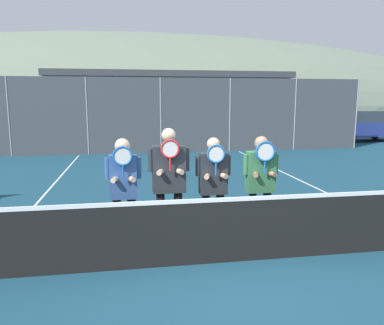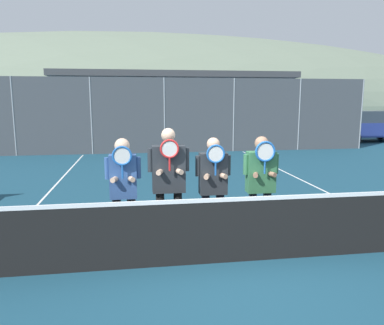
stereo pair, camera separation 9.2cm
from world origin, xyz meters
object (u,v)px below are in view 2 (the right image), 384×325
(player_center_right, at_px, (213,182))
(player_rightmost, at_px, (261,179))
(car_far_left, at_px, (67,129))
(car_left_of_center, at_px, (179,127))
(car_center, at_px, (278,126))
(car_right_of_center, at_px, (369,126))
(player_leftmost, at_px, (123,185))
(player_center_left, at_px, (169,178))

(player_center_right, height_order, player_rightmost, player_rightmost)
(car_far_left, distance_m, car_left_of_center, 5.50)
(player_rightmost, distance_m, car_far_left, 14.26)
(car_far_left, xyz_separation_m, car_center, (10.85, 0.29, 0.00))
(car_far_left, bearing_deg, car_left_of_center, 0.88)
(player_center_right, relative_size, car_far_left, 0.37)
(car_far_left, relative_size, car_center, 1.07)
(player_center_right, bearing_deg, car_left_of_center, 85.60)
(car_center, bearing_deg, player_center_right, -115.24)
(player_center_right, xyz_separation_m, car_far_left, (-4.47, 13.24, -0.13))
(car_far_left, height_order, car_right_of_center, car_far_left)
(player_leftmost, xyz_separation_m, car_far_left, (-3.09, 13.31, -0.15))
(car_right_of_center, bearing_deg, player_rightmost, -129.08)
(car_right_of_center, bearing_deg, player_leftmost, -134.15)
(player_rightmost, xyz_separation_m, car_far_left, (-5.25, 13.25, -0.16))
(player_leftmost, xyz_separation_m, player_center_left, (0.68, -0.01, 0.09))
(player_center_right, bearing_deg, player_rightmost, -1.17)
(player_center_right, relative_size, car_right_of_center, 0.40)
(player_rightmost, bearing_deg, car_far_left, 111.60)
(player_rightmost, bearing_deg, player_leftmost, -178.61)
(player_center_right, distance_m, car_right_of_center, 17.60)
(player_center_right, distance_m, player_rightmost, 0.77)
(player_leftmost, distance_m, player_center_right, 1.39)
(car_far_left, relative_size, car_right_of_center, 1.09)
(car_right_of_center, bearing_deg, player_center_left, -132.58)
(player_center_left, height_order, car_far_left, player_center_left)
(player_center_left, bearing_deg, car_center, 62.50)
(car_far_left, height_order, car_left_of_center, car_left_of_center)
(player_rightmost, distance_m, car_center, 14.66)
(car_center, height_order, car_right_of_center, car_center)
(car_center, bearing_deg, player_center_left, -117.50)
(player_leftmost, distance_m, car_far_left, 13.66)
(player_center_right, bearing_deg, car_far_left, 108.67)
(car_far_left, bearing_deg, player_leftmost, -76.94)
(car_right_of_center, bearing_deg, car_left_of_center, 179.69)
(car_left_of_center, bearing_deg, player_leftmost, -100.20)
(car_far_left, relative_size, car_left_of_center, 1.01)
(car_center, bearing_deg, car_far_left, -178.45)
(player_leftmost, relative_size, car_center, 0.40)
(car_center, bearing_deg, car_right_of_center, -2.95)
(player_rightmost, distance_m, car_right_of_center, 17.11)
(player_center_right, distance_m, car_left_of_center, 13.36)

